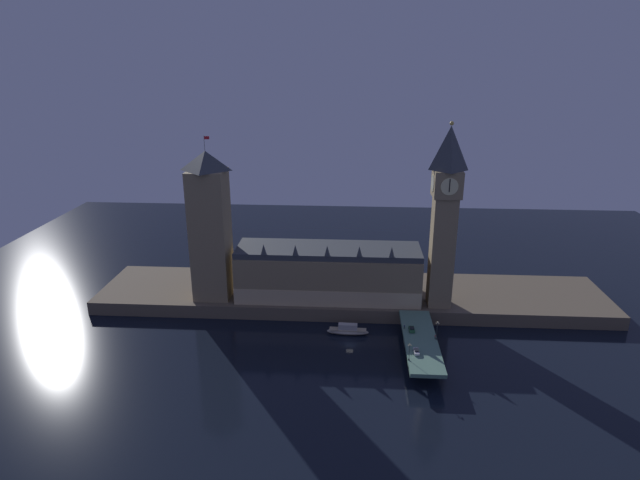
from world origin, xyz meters
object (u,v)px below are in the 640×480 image
Objects in this scene: pedestrian_far_rail at (404,326)px; boat_upstream at (348,330)px; clock_tower at (445,212)px; car_northbound_trail at (416,351)px; pedestrian_mid_walk at (435,337)px; victoria_tower at (210,226)px; car_northbound_lead at (412,329)px; street_lamp_near at (409,350)px; street_lamp_mid at (437,328)px.

boat_upstream is (-21.18, 5.75, -5.61)m from pedestrian_far_rail.
clock_tower is 41.56× the size of pedestrian_far_rail.
pedestrian_mid_walk is at bearing 52.73° from car_northbound_trail.
victoria_tower is 15.28× the size of car_northbound_lead.
boat_upstream is at bearing 163.10° from car_northbound_lead.
boat_upstream is at bearing 157.78° from pedestrian_mid_walk.
pedestrian_mid_walk is at bearing 54.43° from street_lamp_near.
car_northbound_trail is 13.40m from street_lamp_mid.
victoria_tower reaches higher than boat_upstream.
boat_upstream is (-20.78, 28.06, -8.59)m from street_lamp_near.
boat_upstream is (-32.01, 13.34, -9.14)m from street_lamp_mid.
car_northbound_trail is at bearing -81.50° from pedestrian_far_rail.
clock_tower is at bearing 70.47° from street_lamp_near.
pedestrian_mid_walk is 0.27× the size of street_lamp_near.
street_lamp_near is 35.96m from boat_upstream.
street_lamp_near is at bearing -109.53° from clock_tower.
victoria_tower reaches higher than street_lamp_mid.
pedestrian_far_rail is 13.68m from street_lamp_mid.
street_lamp_mid is at bearing -34.99° from pedestrian_far_rail.
pedestrian_mid_walk reaches higher than boat_upstream.
pedestrian_far_rail is 22.66m from boat_upstream.
clock_tower is 16.72× the size of car_northbound_lead.
clock_tower is 49.11m from pedestrian_mid_walk.
street_lamp_mid reaches higher than street_lamp_near.
car_northbound_lead is at bearing 143.98° from pedestrian_mid_walk.
street_lamp_near is (-3.01, -20.83, 3.31)m from car_northbound_lead.
victoria_tower is at bearing 159.43° from pedestrian_mid_walk.
victoria_tower is 96.00m from street_lamp_near.
boat_upstream is at bearing 126.53° from street_lamp_near.
pedestrian_far_rail reaches higher than pedestrian_mid_walk.
pedestrian_mid_walk is 18.86m from street_lamp_near.
street_lamp_near is at bearing -121.74° from car_northbound_trail.
victoria_tower is at bearing 161.53° from pedestrian_far_rail.
car_northbound_lead is 2.49× the size of pedestrian_far_rail.
car_northbound_lead is 15.97m from car_northbound_trail.
pedestrian_far_rail is 0.29× the size of street_lamp_near.
clock_tower is at bearing 72.08° from car_northbound_trail.
pedestrian_mid_walk is 0.24× the size of street_lamp_mid.
clock_tower is 44.12× the size of pedestrian_mid_walk.
boat_upstream is (-23.79, 7.23, -5.28)m from car_northbound_lead.
street_lamp_mid is (89.59, -33.89, -26.13)m from victoria_tower.
boat_upstream is (-31.61, 12.91, -5.55)m from pedestrian_mid_walk.
victoria_tower is at bearing 148.19° from street_lamp_near.
pedestrian_far_rail is 0.11× the size of boat_upstream.
street_lamp_near is 18.52m from street_lamp_mid.
pedestrian_mid_walk is at bearing -36.02° from car_northbound_lead.
clock_tower is 47.34m from pedestrian_far_rail.
car_northbound_trail reaches higher than car_northbound_lead.
street_lamp_near is at bearing -127.34° from street_lamp_mid.
boat_upstream is (57.58, -20.56, -35.26)m from victoria_tower.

